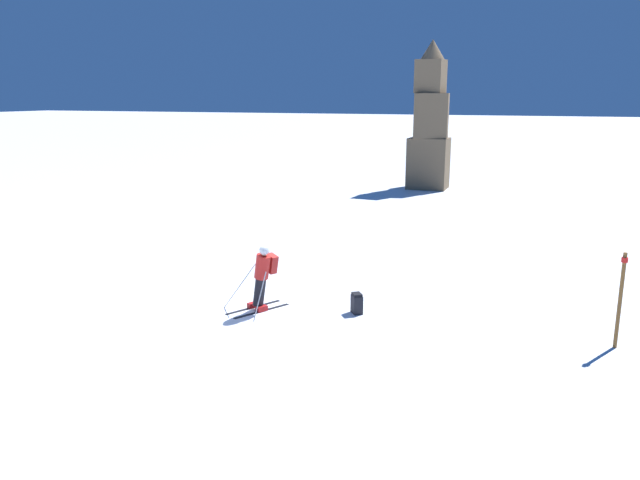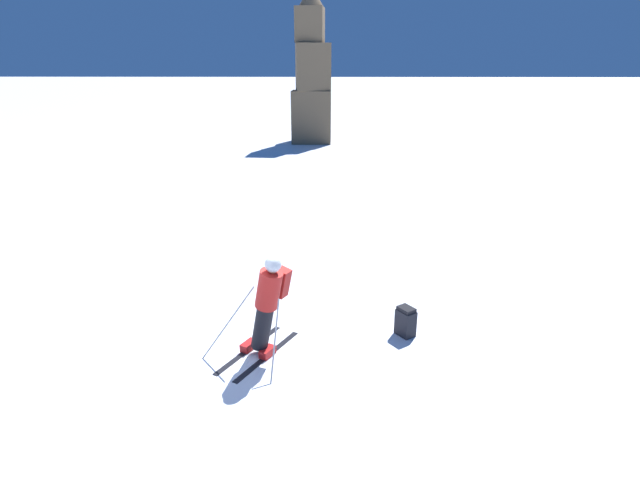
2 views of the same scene
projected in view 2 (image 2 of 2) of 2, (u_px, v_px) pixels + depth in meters
name	position (u px, v px, depth m)	size (l,w,h in m)	color
ground_plane	(232.00, 352.00, 7.73)	(300.00, 300.00, 0.00)	white
skier	(268.00, 301.00, 7.33)	(1.40, 1.61, 1.71)	black
rock_pillar	(312.00, 80.00, 26.78)	(2.13, 1.87, 7.96)	brown
spare_backpack	(406.00, 321.00, 8.15)	(0.35, 0.37, 0.50)	black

